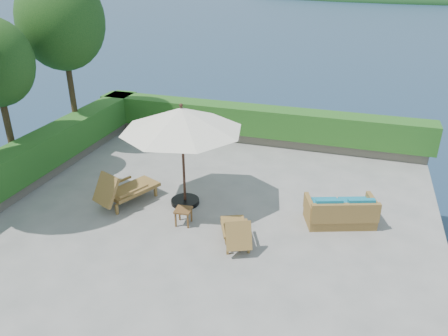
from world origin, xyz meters
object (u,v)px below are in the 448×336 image
(lounge_right, at_px, (236,231))
(patio_umbrella, at_px, (182,120))
(side_table, at_px, (183,212))
(lounge_left, at_px, (124,189))
(wicker_loveseat, at_px, (341,213))

(lounge_right, bearing_deg, patio_umbrella, 119.24)
(side_table, bearing_deg, lounge_left, 165.74)
(lounge_left, distance_m, side_table, 2.03)
(patio_umbrella, bearing_deg, lounge_left, -162.62)
(lounge_left, bearing_deg, wicker_loveseat, 30.88)
(patio_umbrella, xyz_separation_m, side_table, (0.37, -1.00, -2.09))
(lounge_left, height_order, lounge_right, lounge_left)
(lounge_right, relative_size, side_table, 3.47)
(lounge_left, xyz_separation_m, lounge_right, (3.49, -0.93, -0.09))
(patio_umbrella, xyz_separation_m, wicker_loveseat, (4.20, 0.22, -2.12))
(wicker_loveseat, bearing_deg, lounge_left, 167.82)
(patio_umbrella, relative_size, lounge_left, 1.92)
(lounge_right, bearing_deg, lounge_left, 141.41)
(patio_umbrella, distance_m, side_table, 2.34)
(lounge_left, height_order, side_table, lounge_left)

